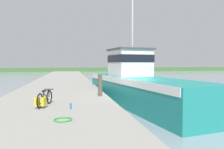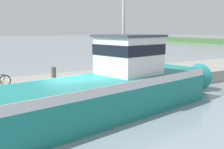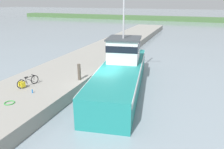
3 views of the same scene
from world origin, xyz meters
TOP-DOWN VIEW (x-y plane):
  - ground_plane at (0.00, 0.00)m, footprint 320.00×320.00m
  - dock_pier at (-4.35, 0.00)m, footprint 5.90×80.00m
  - fishing_boat_main at (0.87, 2.03)m, footprint 5.08×14.90m
  - bicycle_touring at (-4.67, -2.67)m, footprint 0.71×1.68m
  - mooring_post at (-1.85, -0.10)m, footprint 0.24×0.24m
  - hose_coil at (-3.78, -5.13)m, footprint 0.60×0.60m
  - water_bottle_on_curb at (-3.52, -3.43)m, footprint 0.08×0.08m

SIDE VIEW (x-z plane):
  - ground_plane at x=0.00m, z-range 0.00..0.00m
  - dock_pier at x=-4.35m, z-range 0.00..0.89m
  - hose_coil at x=-3.78m, z-range 0.89..0.95m
  - water_bottle_on_curb at x=-3.52m, z-range 0.89..1.15m
  - bicycle_touring at x=-4.67m, z-range 0.86..1.57m
  - fishing_boat_main at x=0.87m, z-range -3.88..6.54m
  - mooring_post at x=-1.85m, z-range 0.89..2.14m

